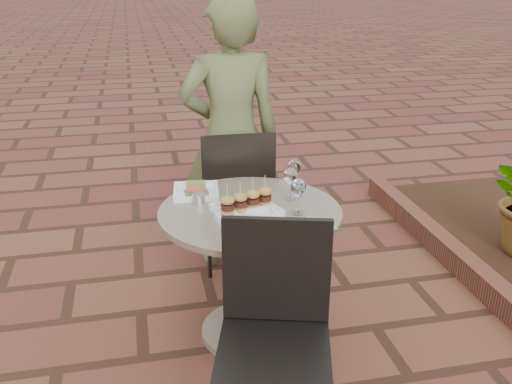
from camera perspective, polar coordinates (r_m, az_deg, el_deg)
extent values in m
plane|color=brown|center=(3.07, -3.10, -15.27)|extent=(60.00, 60.00, 0.00)
cylinder|color=gray|center=(3.15, -0.55, -13.65)|extent=(0.52, 0.52, 0.04)
cylinder|color=gray|center=(2.97, -0.57, -8.48)|extent=(0.08, 0.08, 0.70)
cylinder|color=gray|center=(2.80, -0.60, -2.04)|extent=(0.90, 0.90, 0.03)
cube|color=black|center=(3.65, -2.18, -0.60)|extent=(0.45, 0.45, 0.03)
cube|color=black|center=(3.37, -1.71, 2.02)|extent=(0.44, 0.04, 0.46)
cylinder|color=black|center=(3.94, 0.16, -2.43)|extent=(0.02, 0.02, 0.44)
cylinder|color=black|center=(3.89, -5.34, -2.86)|extent=(0.02, 0.02, 0.44)
cylinder|color=black|center=(3.61, 1.34, -4.89)|extent=(0.02, 0.02, 0.44)
cylinder|color=black|center=(3.56, -4.68, -5.42)|extent=(0.02, 0.02, 0.44)
cube|color=black|center=(2.30, 1.79, -15.67)|extent=(0.55, 0.55, 0.03)
cube|color=black|center=(2.33, 2.06, -7.78)|extent=(0.43, 0.15, 0.46)
cylinder|color=black|center=(2.61, -2.46, -16.92)|extent=(0.02, 0.02, 0.44)
cylinder|color=black|center=(2.60, 6.29, -17.20)|extent=(0.02, 0.02, 0.44)
imported|color=#515931|center=(3.52, -2.55, 5.50)|extent=(0.63, 0.42, 1.71)
cube|color=white|center=(3.00, -6.01, -0.06)|extent=(0.25, 0.25, 0.01)
cube|color=#CF5749|center=(2.98, -6.04, 0.52)|extent=(0.11, 0.08, 0.03)
cube|color=#5B6A30|center=(2.98, -6.05, 0.90)|extent=(0.10, 0.07, 0.01)
cube|color=white|center=(2.75, -0.95, -2.00)|extent=(0.34, 0.34, 0.01)
cube|color=white|center=(2.61, -0.34, -3.38)|extent=(0.32, 0.32, 0.01)
ellipsoid|color=#F06374|center=(2.53, -1.03, -3.78)|extent=(0.05, 0.04, 0.02)
cylinder|color=white|center=(2.76, 4.18, -2.06)|extent=(0.06, 0.06, 0.00)
cylinder|color=white|center=(2.74, 4.20, -1.27)|extent=(0.01, 0.01, 0.08)
ellipsoid|color=white|center=(2.71, 4.25, 0.41)|extent=(0.08, 0.08, 0.09)
cylinder|color=white|center=(2.71, 4.25, 0.30)|extent=(0.06, 0.06, 0.04)
cylinder|color=white|center=(2.92, 3.40, -0.62)|extent=(0.06, 0.06, 0.00)
cylinder|color=white|center=(2.91, 3.42, 0.09)|extent=(0.01, 0.01, 0.07)
ellipsoid|color=white|center=(2.88, 3.46, 1.58)|extent=(0.07, 0.07, 0.09)
cylinder|color=white|center=(3.03, 3.79, 0.24)|extent=(0.06, 0.06, 0.00)
cylinder|color=white|center=(3.02, 3.81, 0.95)|extent=(0.01, 0.01, 0.08)
ellipsoid|color=white|center=(2.99, 3.85, 2.44)|extent=(0.07, 0.07, 0.09)
cylinder|color=silver|center=(2.87, -5.74, -0.66)|extent=(0.09, 0.09, 0.05)
cube|color=brown|center=(3.79, 20.89, -7.57)|extent=(0.12, 3.00, 0.15)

